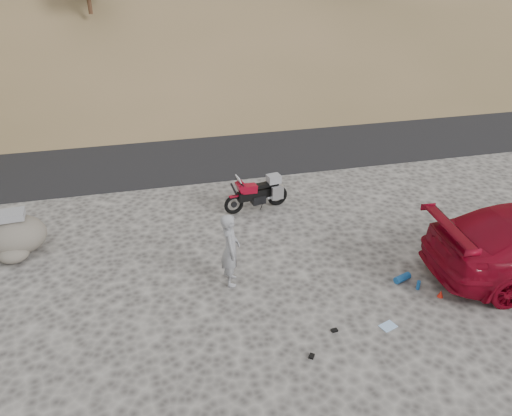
{
  "coord_description": "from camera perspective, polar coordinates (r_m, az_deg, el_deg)",
  "views": [
    {
      "loc": [
        -2.51,
        -9.01,
        6.99
      ],
      "look_at": [
        0.08,
        1.7,
        1.0
      ],
      "focal_mm": 35.0,
      "sensor_mm": 36.0,
      "label": 1
    }
  ],
  "objects": [
    {
      "name": "motorcycle",
      "position": [
        14.38,
        0.37,
        1.73
      ],
      "size": [
        1.97,
        0.77,
        1.18
      ],
      "rotation": [
        0.0,
        0.0,
        0.18
      ],
      "color": "black",
      "rests_on": "ground"
    },
    {
      "name": "gear_bottle",
      "position": [
        11.92,
        18.06,
        -8.38
      ],
      "size": [
        0.11,
        0.11,
        0.22
      ],
      "primitive_type": "cylinder",
      "rotation": [
        0.0,
        0.0,
        0.43
      ],
      "color": "#185193",
      "rests_on": "ground"
    },
    {
      "name": "gear_glove_a",
      "position": [
        10.47,
        8.95,
        -13.64
      ],
      "size": [
        0.14,
        0.11,
        0.04
      ],
      "primitive_type": "cube",
      "rotation": [
        0.0,
        0.0,
        0.12
      ],
      "color": "black",
      "rests_on": "ground"
    },
    {
      "name": "road",
      "position": [
        19.48,
        -5.32,
        7.39
      ],
      "size": [
        120.0,
        7.0,
        0.05
      ],
      "primitive_type": "cube",
      "color": "black",
      "rests_on": "ground"
    },
    {
      "name": "ground",
      "position": [
        11.68,
        1.61,
        -8.25
      ],
      "size": [
        140.0,
        140.0,
        0.0
      ],
      "primitive_type": "plane",
      "color": "#413E3C",
      "rests_on": "ground"
    },
    {
      "name": "gear_funnel",
      "position": [
        11.86,
        20.35,
        -9.17
      ],
      "size": [
        0.16,
        0.16,
        0.17
      ],
      "primitive_type": "cone",
      "rotation": [
        0.0,
        0.0,
        -0.33
      ],
      "color": "red",
      "rests_on": "ground"
    },
    {
      "name": "man",
      "position": [
        11.64,
        -2.84,
        -8.39
      ],
      "size": [
        0.51,
        0.7,
        1.77
      ],
      "primitive_type": "imported",
      "rotation": [
        0.0,
        0.0,
        1.43
      ],
      "color": "gray",
      "rests_on": "ground"
    },
    {
      "name": "gear_blue_mat",
      "position": [
        12.08,
        16.38,
        -7.67
      ],
      "size": [
        0.45,
        0.3,
        0.17
      ],
      "primitive_type": "cylinder",
      "rotation": [
        0.0,
        1.57,
        0.34
      ],
      "color": "#185193",
      "rests_on": "ground"
    },
    {
      "name": "boulder",
      "position": [
        13.77,
        -25.77,
        -2.74
      ],
      "size": [
        1.62,
        1.43,
        1.13
      ],
      "rotation": [
        0.0,
        0.0,
        -0.13
      ],
      "color": "#545048",
      "rests_on": "ground"
    },
    {
      "name": "small_rock",
      "position": [
        13.54,
        -25.96,
        -4.69
      ],
      "size": [
        0.87,
        0.82,
        0.44
      ],
      "rotation": [
        0.0,
        0.0,
        0.24
      ],
      "color": "#545048",
      "rests_on": "ground"
    },
    {
      "name": "gear_blue_cloth",
      "position": [
        10.8,
        14.86,
        -12.92
      ],
      "size": [
        0.39,
        0.33,
        0.01
      ],
      "primitive_type": "cube",
      "rotation": [
        0.0,
        0.0,
        0.33
      ],
      "color": "#9CC3F1",
      "rests_on": "ground"
    },
    {
      "name": "gear_glove_b",
      "position": [
        9.89,
        6.37,
        -16.47
      ],
      "size": [
        0.15,
        0.16,
        0.04
      ],
      "primitive_type": "cube",
      "rotation": [
        0.0,
        0.0,
        0.94
      ],
      "color": "black",
      "rests_on": "ground"
    }
  ]
}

